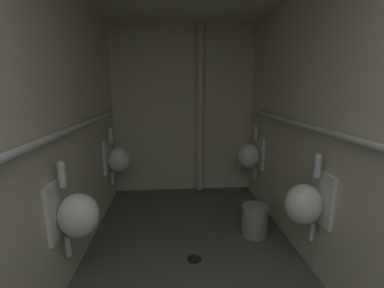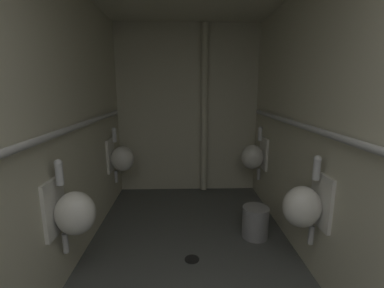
% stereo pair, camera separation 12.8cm
% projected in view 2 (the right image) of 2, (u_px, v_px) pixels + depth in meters
% --- Properties ---
extents(wall_left, '(0.06, 4.39, 2.51)m').
position_uv_depth(wall_left, '(40.00, 136.00, 1.89)').
color(wall_left, beige).
rests_on(wall_left, ground).
extents(wall_right, '(0.06, 4.39, 2.51)m').
position_uv_depth(wall_right, '(338.00, 135.00, 1.96)').
color(wall_right, beige).
rests_on(wall_right, ground).
extents(wall_back, '(2.23, 0.06, 2.51)m').
position_uv_depth(wall_back, '(188.00, 110.00, 4.04)').
color(wall_back, beige).
rests_on(wall_back, ground).
extents(urinal_left_mid, '(0.32, 0.30, 0.76)m').
position_uv_depth(urinal_left_mid, '(72.00, 212.00, 2.01)').
color(urinal_left_mid, silver).
extents(urinal_left_far, '(0.32, 0.30, 0.76)m').
position_uv_depth(urinal_left_far, '(121.00, 158.00, 3.55)').
color(urinal_left_far, silver).
extents(urinal_right_mid, '(0.32, 0.30, 0.76)m').
position_uv_depth(urinal_right_mid, '(305.00, 205.00, 2.12)').
color(urinal_right_mid, silver).
extents(urinal_right_far, '(0.32, 0.30, 0.76)m').
position_uv_depth(urinal_right_far, '(254.00, 156.00, 3.65)').
color(urinal_right_far, silver).
extents(supply_pipe_left, '(0.06, 3.58, 0.06)m').
position_uv_depth(supply_pipe_left, '(54.00, 135.00, 1.90)').
color(supply_pipe_left, '#B2B2B2').
extents(supply_pipe_right, '(0.06, 3.64, 0.06)m').
position_uv_depth(supply_pipe_right, '(325.00, 133.00, 1.98)').
color(supply_pipe_right, '#B2B2B2').
extents(standpipe_back_wall, '(0.10, 0.10, 2.46)m').
position_uv_depth(standpipe_back_wall, '(204.00, 111.00, 3.94)').
color(standpipe_back_wall, beige).
rests_on(standpipe_back_wall, ground).
extents(floor_drain, '(0.14, 0.14, 0.01)m').
position_uv_depth(floor_drain, '(192.00, 259.00, 2.51)').
color(floor_drain, black).
rests_on(floor_drain, ground).
extents(waste_bin, '(0.28, 0.28, 0.34)m').
position_uv_depth(waste_bin, '(255.00, 222.00, 2.87)').
color(waste_bin, gray).
rests_on(waste_bin, ground).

